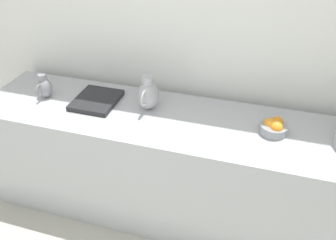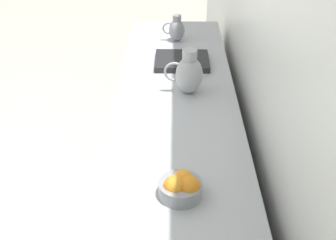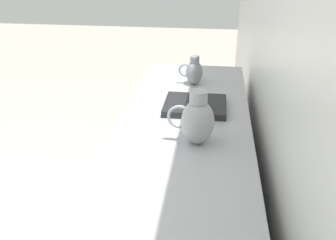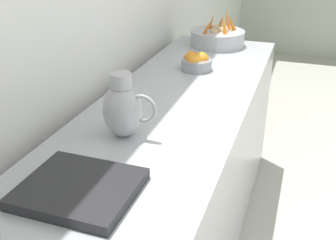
% 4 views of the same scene
% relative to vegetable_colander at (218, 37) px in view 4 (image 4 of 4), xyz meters
% --- Properties ---
extents(prep_counter, '(0.68, 2.79, 0.92)m').
position_rel_vegetable_colander_xyz_m(prep_counter, '(0.02, -1.21, -0.51)').
color(prep_counter, '#ADAFB5').
rests_on(prep_counter, ground_plane).
extents(vegetable_colander, '(0.36, 0.36, 0.24)m').
position_rel_vegetable_colander_xyz_m(vegetable_colander, '(0.00, 0.00, 0.00)').
color(vegetable_colander, '#ADAFB5').
rests_on(vegetable_colander, prep_counter).
extents(orange_bowl, '(0.17, 0.17, 0.10)m').
position_rel_vegetable_colander_xyz_m(orange_bowl, '(0.00, -0.54, -0.01)').
color(orange_bowl, gray).
rests_on(orange_bowl, prep_counter).
extents(metal_pitcher_tall, '(0.21, 0.15, 0.25)m').
position_rel_vegetable_colander_xyz_m(metal_pitcher_tall, '(-0.05, -1.39, 0.06)').
color(metal_pitcher_tall, '#A3A3A8').
rests_on(metal_pitcher_tall, prep_counter).
extents(counter_sink_basin, '(0.34, 0.30, 0.04)m').
position_rel_vegetable_colander_xyz_m(counter_sink_basin, '(-0.02, -1.78, -0.04)').
color(counter_sink_basin, '#232326').
rests_on(counter_sink_basin, prep_counter).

